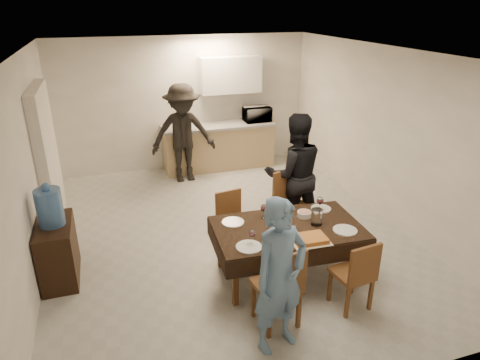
% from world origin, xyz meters
% --- Properties ---
extents(floor, '(5.00, 6.00, 0.02)m').
position_xyz_m(floor, '(0.00, 0.00, 0.00)').
color(floor, '#B3B3AE').
rests_on(floor, ground).
extents(ceiling, '(5.00, 6.00, 0.02)m').
position_xyz_m(ceiling, '(0.00, 0.00, 2.60)').
color(ceiling, white).
rests_on(ceiling, wall_back).
extents(wall_back, '(5.00, 0.02, 2.60)m').
position_xyz_m(wall_back, '(0.00, 3.00, 1.30)').
color(wall_back, white).
rests_on(wall_back, floor).
extents(wall_front, '(5.00, 0.02, 2.60)m').
position_xyz_m(wall_front, '(0.00, -3.00, 1.30)').
color(wall_front, white).
rests_on(wall_front, floor).
extents(wall_left, '(0.02, 6.00, 2.60)m').
position_xyz_m(wall_left, '(-2.50, 0.00, 1.30)').
color(wall_left, white).
rests_on(wall_left, floor).
extents(wall_right, '(0.02, 6.00, 2.60)m').
position_xyz_m(wall_right, '(2.50, 0.00, 1.30)').
color(wall_right, white).
rests_on(wall_right, floor).
extents(stub_partition, '(0.15, 1.40, 2.10)m').
position_xyz_m(stub_partition, '(-2.42, 1.20, 1.05)').
color(stub_partition, white).
rests_on(stub_partition, floor).
extents(kitchen_base_cabinet, '(2.20, 0.60, 0.86)m').
position_xyz_m(kitchen_base_cabinet, '(0.60, 2.68, 0.43)').
color(kitchen_base_cabinet, tan).
rests_on(kitchen_base_cabinet, floor).
extents(kitchen_worktop, '(2.24, 0.64, 0.05)m').
position_xyz_m(kitchen_worktop, '(0.60, 2.68, 0.89)').
color(kitchen_worktop, '#989894').
rests_on(kitchen_worktop, kitchen_base_cabinet).
extents(upper_cabinet, '(1.20, 0.34, 0.70)m').
position_xyz_m(upper_cabinet, '(0.90, 2.82, 1.85)').
color(upper_cabinet, white).
rests_on(upper_cabinet, wall_back).
extents(dining_table, '(1.82, 1.12, 0.69)m').
position_xyz_m(dining_table, '(0.40, -1.22, 0.66)').
color(dining_table, black).
rests_on(dining_table, floor).
extents(chair_near_left, '(0.49, 0.49, 0.52)m').
position_xyz_m(chair_near_left, '(-0.05, -2.06, 0.58)').
color(chair_near_left, brown).
rests_on(chair_near_left, floor).
extents(chair_near_right, '(0.44, 0.44, 0.47)m').
position_xyz_m(chair_near_right, '(0.85, -2.06, 0.53)').
color(chair_near_right, brown).
rests_on(chair_near_right, floor).
extents(chair_far_left, '(0.43, 0.44, 0.45)m').
position_xyz_m(chair_far_left, '(-0.05, -0.55, 0.51)').
color(chair_far_left, brown).
rests_on(chair_far_left, floor).
extents(chair_far_right, '(0.59, 0.60, 0.55)m').
position_xyz_m(chair_far_right, '(0.85, -0.57, 0.63)').
color(chair_far_right, brown).
rests_on(chair_far_right, floor).
extents(console, '(0.41, 0.81, 0.75)m').
position_xyz_m(console, '(-2.28, -0.42, 0.38)').
color(console, black).
rests_on(console, floor).
extents(water_jug, '(0.30, 0.30, 0.45)m').
position_xyz_m(water_jug, '(-2.28, -0.42, 0.98)').
color(water_jug, '#4E80C8').
rests_on(water_jug, console).
extents(wine_bottle, '(0.07, 0.07, 0.30)m').
position_xyz_m(wine_bottle, '(0.35, -1.17, 0.84)').
color(wine_bottle, black).
rests_on(wine_bottle, dining_table).
extents(water_pitcher, '(0.13, 0.13, 0.20)m').
position_xyz_m(water_pitcher, '(0.75, -1.27, 0.79)').
color(water_pitcher, white).
rests_on(water_pitcher, dining_table).
extents(savoury_tart, '(0.45, 0.35, 0.05)m').
position_xyz_m(savoury_tart, '(0.50, -1.60, 0.72)').
color(savoury_tart, '#BF7D38').
rests_on(savoury_tart, dining_table).
extents(salad_bowl, '(0.18, 0.18, 0.07)m').
position_xyz_m(salad_bowl, '(0.70, -1.04, 0.72)').
color(salad_bowl, silver).
rests_on(salad_bowl, dining_table).
extents(mushroom_dish, '(0.20, 0.20, 0.03)m').
position_xyz_m(mushroom_dish, '(0.35, -0.94, 0.71)').
color(mushroom_dish, silver).
rests_on(mushroom_dish, dining_table).
extents(wine_glass_a, '(0.09, 0.09, 0.19)m').
position_xyz_m(wine_glass_a, '(-0.15, -1.47, 0.79)').
color(wine_glass_a, white).
rests_on(wine_glass_a, dining_table).
extents(wine_glass_b, '(0.09, 0.09, 0.20)m').
position_xyz_m(wine_glass_b, '(0.95, -0.97, 0.79)').
color(wine_glass_b, white).
rests_on(wine_glass_b, dining_table).
extents(wine_glass_c, '(0.08, 0.08, 0.19)m').
position_xyz_m(wine_glass_c, '(0.20, -0.92, 0.78)').
color(wine_glass_c, white).
rests_on(wine_glass_c, dining_table).
extents(plate_near_left, '(0.29, 0.29, 0.02)m').
position_xyz_m(plate_near_left, '(-0.20, -1.52, 0.70)').
color(plate_near_left, silver).
rests_on(plate_near_left, dining_table).
extents(plate_near_right, '(0.29, 0.29, 0.02)m').
position_xyz_m(plate_near_right, '(1.00, -1.52, 0.70)').
color(plate_near_right, silver).
rests_on(plate_near_right, dining_table).
extents(plate_far_left, '(0.27, 0.27, 0.02)m').
position_xyz_m(plate_far_left, '(-0.20, -0.92, 0.70)').
color(plate_far_left, silver).
rests_on(plate_far_left, dining_table).
extents(plate_far_right, '(0.26, 0.26, 0.01)m').
position_xyz_m(plate_far_right, '(1.00, -0.92, 0.70)').
color(plate_far_right, silver).
rests_on(plate_far_right, dining_table).
extents(microwave, '(0.54, 0.36, 0.30)m').
position_xyz_m(microwave, '(1.42, 2.68, 1.06)').
color(microwave, white).
rests_on(microwave, kitchen_worktop).
extents(person_near, '(0.67, 0.53, 1.61)m').
position_xyz_m(person_near, '(-0.15, -2.27, 0.80)').
color(person_near, '#6185AC').
rests_on(person_near, floor).
extents(person_far, '(0.95, 0.78, 1.79)m').
position_xyz_m(person_far, '(0.95, -0.17, 0.90)').
color(person_far, black).
rests_on(person_far, floor).
extents(person_kitchen, '(1.19, 0.68, 1.84)m').
position_xyz_m(person_kitchen, '(-0.20, 2.23, 0.92)').
color(person_kitchen, black).
rests_on(person_kitchen, floor).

